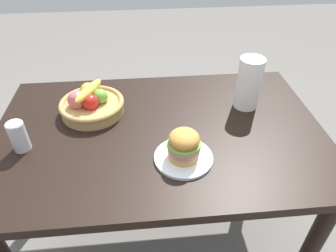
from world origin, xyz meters
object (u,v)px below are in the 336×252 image
(plate, at_px, (183,158))
(paper_towel_roll, at_px, (249,83))
(soda_can, at_px, (19,136))
(fruit_basket, at_px, (91,104))
(sandwich, at_px, (184,145))

(plate, relative_size, paper_towel_roll, 0.93)
(plate, xyz_separation_m, soda_can, (-0.62, 0.12, 0.06))
(soda_can, relative_size, fruit_basket, 0.43)
(sandwich, xyz_separation_m, fruit_basket, (-0.37, 0.34, -0.03))
(plate, bearing_deg, fruit_basket, 137.59)
(plate, bearing_deg, sandwich, 0.00)
(fruit_basket, xyz_separation_m, paper_towel_roll, (0.71, -0.01, 0.07))
(fruit_basket, distance_m, paper_towel_roll, 0.72)
(sandwich, relative_size, paper_towel_roll, 0.52)
(plate, xyz_separation_m, paper_towel_roll, (0.34, 0.33, 0.11))
(plate, distance_m, fruit_basket, 0.51)
(soda_can, bearing_deg, paper_towel_roll, 12.35)
(paper_towel_roll, bearing_deg, fruit_basket, 178.91)
(sandwich, bearing_deg, paper_towel_roll, 44.27)
(plate, height_order, soda_can, soda_can)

